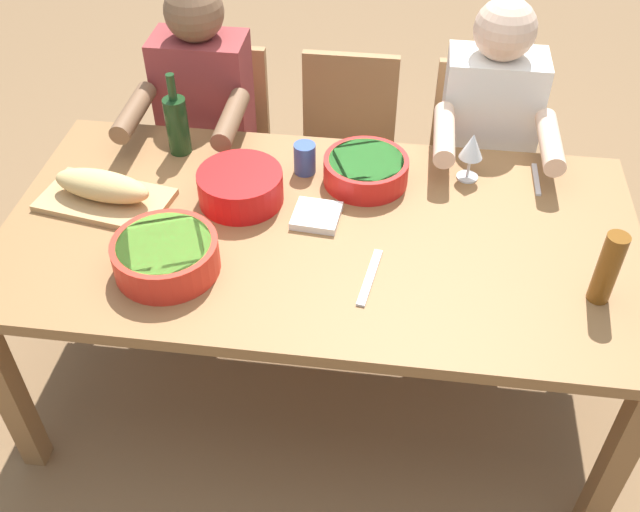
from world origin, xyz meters
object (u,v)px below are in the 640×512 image
(chair_near_center, at_px, (346,149))
(serving_bowl_fruit, at_px, (240,185))
(serving_bowl_salad, at_px, (166,254))
(cup_near_center, at_px, (305,158))
(wine_glass, at_px, (472,148))
(cutting_board, at_px, (105,200))
(serving_bowl_greens, at_px, (366,169))
(napkin_stack, at_px, (317,216))
(wine_bottle, at_px, (177,124))
(diner_near_left, at_px, (487,138))
(chair_near_right, at_px, (220,140))
(bread_loaf, at_px, (102,186))
(beer_bottle, at_px, (608,268))
(chair_near_left, at_px, (477,159))
(dining_table, at_px, (320,248))
(diner_near_right, at_px, (203,118))

(chair_near_center, height_order, serving_bowl_fruit, chair_near_center)
(serving_bowl_salad, xyz_separation_m, cup_near_center, (-0.32, -0.52, -0.00))
(chair_near_center, distance_m, wine_glass, 0.76)
(cutting_board, height_order, cup_near_center, cup_near_center)
(serving_bowl_salad, height_order, cup_near_center, cup_near_center)
(serving_bowl_greens, height_order, napkin_stack, serving_bowl_greens)
(wine_bottle, bearing_deg, diner_near_left, -164.91)
(chair_near_right, height_order, wine_bottle, wine_bottle)
(chair_near_right, bearing_deg, bread_loaf, 78.58)
(serving_bowl_fruit, bearing_deg, beer_bottle, 164.18)
(serving_bowl_salad, bearing_deg, beer_bottle, -178.03)
(chair_near_left, bearing_deg, cutting_board, 32.70)
(serving_bowl_greens, bearing_deg, cutting_board, 15.30)
(dining_table, distance_m, serving_bowl_greens, 0.31)
(chair_near_right, bearing_deg, napkin_stack, 123.50)
(cutting_board, height_order, wine_bottle, wine_bottle)
(chair_near_right, height_order, serving_bowl_salad, chair_near_right)
(diner_near_right, distance_m, beer_bottle, 1.56)
(diner_near_left, height_order, cup_near_center, diner_near_left)
(diner_near_left, xyz_separation_m, wine_bottle, (1.06, 0.28, 0.15))
(cup_near_center, bearing_deg, wine_glass, -176.17)
(serving_bowl_salad, bearing_deg, wine_bottle, -77.86)
(beer_bottle, bearing_deg, wine_glass, -56.32)
(beer_bottle, height_order, cup_near_center, beer_bottle)
(serving_bowl_fruit, bearing_deg, chair_near_right, -69.64)
(diner_near_left, bearing_deg, chair_near_right, -9.87)
(cutting_board, distance_m, wine_bottle, 0.36)
(diner_near_left, bearing_deg, wine_bottle, 15.09)
(cutting_board, distance_m, napkin_stack, 0.67)
(dining_table, height_order, serving_bowl_fruit, serving_bowl_fruit)
(dining_table, distance_m, wine_bottle, 0.66)
(serving_bowl_salad, relative_size, napkin_stack, 2.12)
(cutting_board, bearing_deg, bread_loaf, 0.00)
(chair_near_center, relative_size, serving_bowl_salad, 2.86)
(cutting_board, bearing_deg, serving_bowl_fruit, -170.85)
(diner_near_left, bearing_deg, chair_near_left, -90.00)
(diner_near_right, height_order, wine_glass, diner_near_right)
(wine_glass, bearing_deg, chair_near_center, -48.16)
(serving_bowl_salad, distance_m, wine_glass, 1.01)
(napkin_stack, bearing_deg, chair_near_left, -125.19)
(wine_glass, bearing_deg, cup_near_center, 3.83)
(wine_bottle, xyz_separation_m, beer_bottle, (-1.31, 0.54, 0.00))
(chair_near_center, xyz_separation_m, serving_bowl_fruit, (0.26, 0.71, 0.32))
(chair_near_right, bearing_deg, diner_near_left, 170.13)
(beer_bottle, relative_size, napkin_stack, 1.57)
(beer_bottle, bearing_deg, chair_near_left, -75.67)
(serving_bowl_fruit, bearing_deg, diner_near_right, -63.41)
(dining_table, bearing_deg, chair_near_left, -122.82)
(wine_bottle, bearing_deg, chair_near_center, -138.43)
(wine_glass, height_order, cup_near_center, wine_glass)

